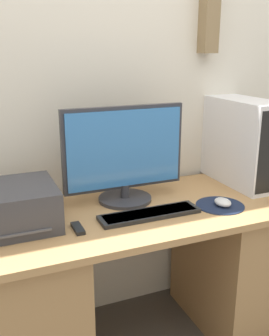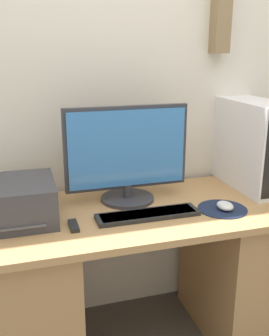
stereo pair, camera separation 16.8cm
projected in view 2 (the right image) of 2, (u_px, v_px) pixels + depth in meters
wall_back at (118, 58)px, 1.90m from camera, size 6.40×0.13×2.75m
desk at (142, 277)px, 1.85m from camera, size 1.50×0.65×0.73m
monitor at (127, 154)px, 1.78m from camera, size 0.57×0.25×0.44m
keyboard at (148, 214)px, 1.66m from camera, size 0.44×0.11×0.02m
mousepad at (222, 209)px, 1.73m from camera, size 0.22×0.22×0.00m
mouse at (225, 206)px, 1.72m from camera, size 0.07×0.09×0.03m
computer_tower at (254, 145)px, 1.97m from camera, size 0.21×0.47×0.44m
printer at (12, 202)px, 1.60m from camera, size 0.34×0.34×0.16m
remote_control at (74, 226)px, 1.56m from camera, size 0.03×0.10×0.02m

